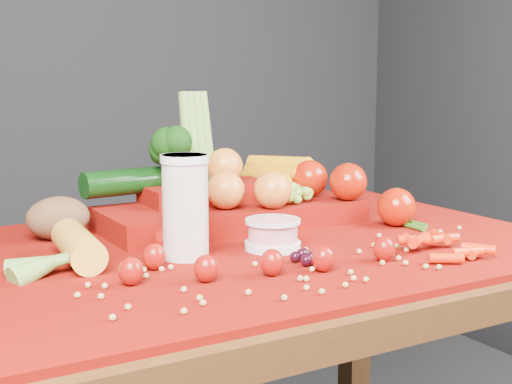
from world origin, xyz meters
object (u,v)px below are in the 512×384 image
milk_glass (185,203)px  yogurt_bowl (273,233)px  produce_mound (240,195)px  table (261,298)px

milk_glass → yogurt_bowl: (0.15, -0.02, -0.06)m
produce_mound → yogurt_bowl: bearing=-103.9°
table → milk_glass: milk_glass is taller
table → milk_glass: 0.26m
table → produce_mound: bearing=75.3°
table → yogurt_bowl: (-0.01, -0.06, 0.14)m
milk_glass → table: bearing=12.5°
yogurt_bowl → produce_mound: bearing=76.1°
milk_glass → produce_mound: produce_mound is taller
milk_glass → produce_mound: size_ratio=0.29×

